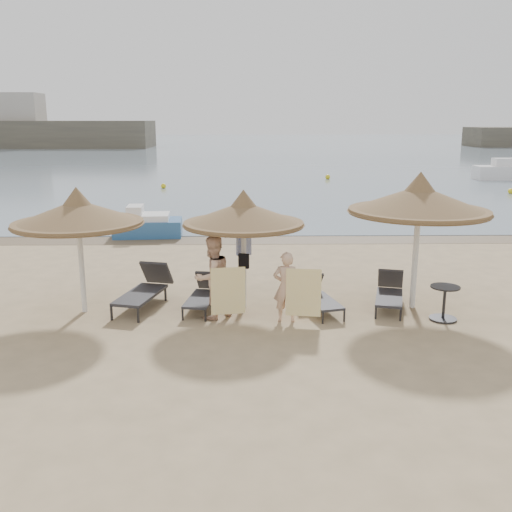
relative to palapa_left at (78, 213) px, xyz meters
The scene contains 22 objects.
ground 5.05m from the palapa_left, 19.91° to the right, with size 160.00×160.00×0.00m, color tan.
sea 78.61m from the palapa_left, 86.91° to the left, with size 200.00×140.00×0.03m, color slate.
wet_sand_strip 9.22m from the palapa_left, 61.70° to the left, with size 200.00×1.60×0.01m, color brown.
far_shore 79.09m from the palapa_left, 105.30° to the left, with size 150.00×54.80×12.00m.
palapa_left is the anchor object (origin of this frame).
palapa_center 3.66m from the palapa_left, ahead, with size 2.78×2.78×2.76m.
palapa_right 7.60m from the palapa_left, ahead, with size 3.19×3.19×3.16m.
lounger_far_left 2.32m from the palapa_left, 17.09° to the left, with size 1.18×2.19×0.94m.
lounger_near_left 3.33m from the palapa_left, ahead, with size 0.82×1.77×0.76m.
lounger_near_right 5.71m from the palapa_left, ahead, with size 0.95×1.75×0.74m.
lounger_far_right 7.32m from the palapa_left, ahead, with size 1.02×1.86×0.79m.
side_table 8.28m from the palapa_left, ahead, with size 0.63×0.63×0.77m.
person_left 3.24m from the palapa_left, ahead, with size 0.99×0.64×2.14m, color #DDAF8F.
person_right 4.82m from the palapa_left, ahead, with size 0.83×0.54×1.80m, color #DDAF8F.
towel_left 3.75m from the palapa_left, 13.72° to the right, with size 0.74×0.15×1.04m.
towel_right 5.24m from the palapa_left, 11.07° to the right, with size 0.74×0.13×1.04m.
bag_patterned 3.78m from the palapa_left, ahead, with size 0.36×0.20×0.43m.
bag_dark 3.82m from the palapa_left, ahead, with size 0.25×0.14×0.34m.
pedal_boat 8.85m from the palapa_left, 90.05° to the left, with size 2.58×1.64×1.16m.
buoy_left 23.74m from the palapa_left, 93.65° to the left, with size 0.33×0.33×0.33m, color yellow.
buoy_mid 30.68m from the palapa_left, 71.60° to the left, with size 0.36×0.36×0.36m, color yellow.
buoy_right 28.26m from the palapa_left, 46.95° to the left, with size 0.33×0.33×0.33m, color yellow.
Camera 1 is at (-0.53, -10.93, 4.30)m, focal length 40.00 mm.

